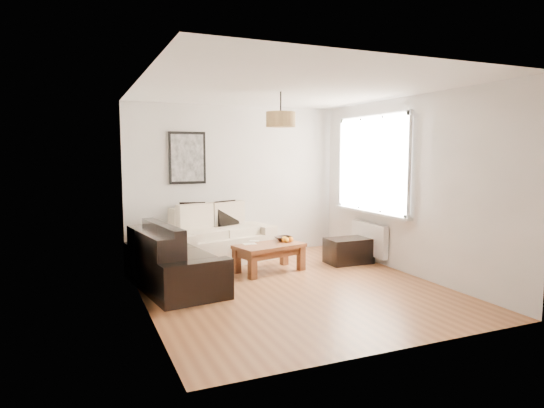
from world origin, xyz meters
name	(u,v)px	position (x,y,z in m)	size (l,w,h in m)	color
floor	(289,286)	(0.00, 0.00, 0.00)	(4.50, 4.50, 0.00)	brown
ceiling	(290,89)	(0.00, 0.00, 2.60)	(3.80, 4.50, 0.00)	white
wall_back	(235,181)	(0.00, 2.25, 1.30)	(3.80, 0.04, 2.60)	silver
wall_front	(400,208)	(0.00, -2.25, 1.30)	(3.80, 0.04, 2.60)	silver
wall_left	(141,194)	(-1.90, 0.00, 1.30)	(0.04, 4.50, 2.60)	silver
wall_right	(407,186)	(1.90, 0.00, 1.30)	(0.04, 4.50, 2.60)	silver
window_bay	(373,164)	(1.86, 0.80, 1.60)	(0.14, 1.90, 1.60)	white
radiator	(369,239)	(1.82, 0.80, 0.38)	(0.10, 0.90, 0.52)	white
poster	(187,158)	(-0.85, 2.22, 1.70)	(0.62, 0.04, 0.87)	black
pendant_shade	(281,119)	(0.00, 0.30, 2.23)	(0.40, 0.40, 0.20)	tan
loveseat_cream	(217,235)	(-0.48, 1.78, 0.44)	(1.78, 0.97, 0.89)	#C0B29A
sofa_leather	(174,258)	(-1.43, 0.56, 0.39)	(1.79, 0.87, 0.78)	black
coffee_table	(269,258)	(0.05, 0.83, 0.21)	(1.02, 0.56, 0.42)	brown
ottoman	(348,251)	(1.45, 0.84, 0.20)	(0.71, 0.46, 0.41)	black
cushion_left	(193,215)	(-0.83, 2.00, 0.76)	(0.42, 0.13, 0.42)	black
cushion_right	(226,213)	(-0.26, 2.00, 0.76)	(0.42, 0.13, 0.42)	black
fruit_bowl	(283,238)	(0.37, 1.02, 0.45)	(0.27, 0.27, 0.07)	black
orange_a	(286,240)	(0.35, 0.86, 0.46)	(0.08, 0.08, 0.08)	orange
orange_b	(291,239)	(0.43, 0.87, 0.46)	(0.08, 0.08, 0.08)	orange
orange_c	(284,239)	(0.34, 0.90, 0.46)	(0.09, 0.09, 0.09)	orange
papers	(250,244)	(-0.21, 0.96, 0.42)	(0.19, 0.14, 0.01)	white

